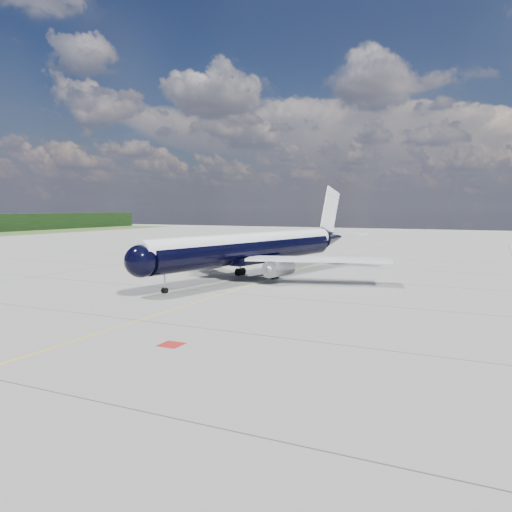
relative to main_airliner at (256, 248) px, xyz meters
The scene contains 4 objects.
ground 8.52m from the main_airliner, 71.39° to the left, with size 320.00×320.00×0.00m, color #9A988E.
taxiway_centerline 5.14m from the main_airliner, 41.36° to the left, with size 0.16×160.00×0.01m, color yellow.
red_marking 34.39m from the main_airliner, 74.38° to the right, with size 1.60×1.60×0.01m, color maroon.
main_airliner is the anchor object (origin of this frame).
Camera 1 is at (26.66, -37.90, 9.45)m, focal length 35.00 mm.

